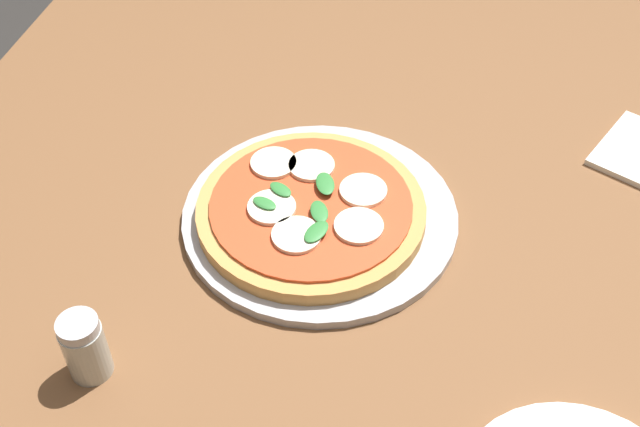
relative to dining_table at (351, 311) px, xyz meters
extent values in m
cube|color=brown|center=(0.00, 0.00, 0.06)|extent=(1.46, 1.18, 0.04)
cube|color=brown|center=(-0.65, -0.51, -0.31)|extent=(0.07, 0.07, 0.71)
cylinder|color=#B2B2B7|center=(-0.06, -0.05, 0.09)|extent=(0.33, 0.33, 0.01)
cylinder|color=tan|center=(-0.06, -0.06, 0.10)|extent=(0.27, 0.27, 0.02)
cylinder|color=#CC4723|center=(-0.06, -0.06, 0.11)|extent=(0.24, 0.24, 0.00)
cylinder|color=#F4EACC|center=(0.00, -0.07, 0.12)|extent=(0.06, 0.06, 0.00)
cylinder|color=#F4EACC|center=(-0.03, 0.00, 0.12)|extent=(0.06, 0.06, 0.00)
cylinder|color=#F4EACC|center=(-0.09, -0.01, 0.12)|extent=(0.06, 0.06, 0.00)
cylinder|color=#F4EACC|center=(-0.12, -0.07, 0.12)|extent=(0.06, 0.06, 0.00)
cylinder|color=#F4EACC|center=(-0.11, -0.12, 0.12)|extent=(0.06, 0.06, 0.00)
cylinder|color=#F4EACC|center=(-0.04, -0.10, 0.12)|extent=(0.06, 0.06, 0.00)
ellipsoid|color=#337F38|center=(-0.08, -0.05, 0.12)|extent=(0.04, 0.03, 0.00)
ellipsoid|color=#337F38|center=(-0.04, -0.11, 0.12)|extent=(0.03, 0.03, 0.00)
ellipsoid|color=#337F38|center=(-0.01, -0.04, 0.12)|extent=(0.04, 0.03, 0.00)
ellipsoid|color=#337F38|center=(-0.04, -0.05, 0.12)|extent=(0.04, 0.03, 0.00)
ellipsoid|color=#337F38|center=(-0.06, -0.10, 0.12)|extent=(0.03, 0.04, 0.00)
cube|color=white|center=(-0.27, 0.33, 0.09)|extent=(0.16, 0.14, 0.01)
cylinder|color=#B2B7AD|center=(0.19, -0.23, 0.11)|extent=(0.04, 0.04, 0.07)
cylinder|color=silver|center=(0.19, -0.23, 0.15)|extent=(0.04, 0.04, 0.01)
camera|label=1|loc=(0.59, 0.09, 0.77)|focal=44.82mm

